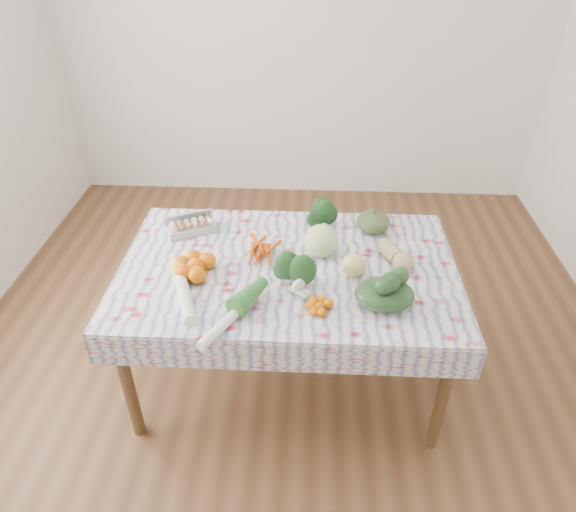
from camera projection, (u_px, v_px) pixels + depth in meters
The scene contains 17 objects.
ground at pixel (288, 372), 2.97m from camera, with size 4.50×4.50×0.00m, color #53341C.
wall_back at pixel (303, 30), 4.00m from camera, with size 4.00×0.04×2.80m, color white.
dining_table at pixel (288, 279), 2.58m from camera, with size 1.60×1.00×0.75m.
tablecloth at pixel (288, 267), 2.53m from camera, with size 1.66×1.06×0.01m, color silver.
egg_carton at pixel (192, 228), 2.75m from camera, with size 0.26×0.10×0.07m, color #B7B8B2.
carrot_bunch at pixel (264, 250), 2.61m from camera, with size 0.22×0.20×0.04m, color #C84806.
kale_bunch at pixel (321, 219), 2.77m from camera, with size 0.15×0.13×0.13m, color #163C16.
kabocha_squash at pixel (374, 222), 2.76m from camera, with size 0.18×0.18×0.12m, color #3B5529.
cabbage at pixel (321, 241), 2.56m from camera, with size 0.17×0.17×0.17m, color #C7E18C.
butternut_squash at pixel (397, 254), 2.52m from camera, with size 0.11×0.23×0.11m, color tan.
orange_cluster at pixel (196, 266), 2.45m from camera, with size 0.27×0.27×0.09m, color #E56007.
broccoli at pixel (291, 277), 2.36m from camera, with size 0.16×0.16×0.12m, color #1D4C1D.
mandarin_cluster at pixel (320, 305), 2.25m from camera, with size 0.15×0.15×0.05m, color #E26803.
grapefruit at pixel (354, 265), 2.44m from camera, with size 0.11×0.11×0.11m, color #D9C671.
spinach_bag at pixel (384, 294), 2.26m from camera, with size 0.26×0.21×0.12m, color black.
daikon at pixel (184, 293), 2.31m from camera, with size 0.06×0.06×0.41m, color white.
leek at pixel (233, 315), 2.20m from camera, with size 0.05×0.05×0.45m, color white.
Camera 1 is at (0.10, -2.04, 2.26)m, focal length 32.00 mm.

